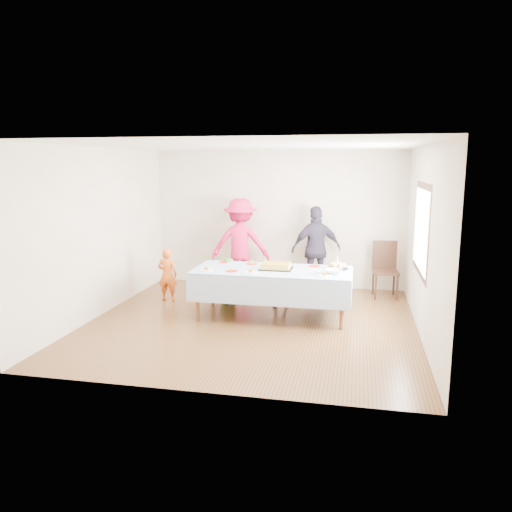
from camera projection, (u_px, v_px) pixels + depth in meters
The scene contains 22 objects.
ground at pixel (252, 322), 7.80m from camera, with size 5.00×5.00×0.00m, color #482C14.
room_walls at pixel (255, 209), 7.47m from camera, with size 5.04×5.04×2.72m.
party_table at pixel (272, 273), 7.94m from camera, with size 2.50×1.10×0.78m.
birthday_cake at pixel (276, 266), 7.96m from camera, with size 0.52×0.40×0.09m.
rolls_tray at pixel (337, 266), 7.97m from camera, with size 0.34×0.34×0.10m.
punch_bowl at pixel (333, 271), 7.62m from camera, with size 0.28×0.28×0.07m, color silver.
party_hat at pixel (337, 261), 8.16m from camera, with size 0.11×0.11×0.19m, color white.
fork_pile at pixel (315, 272), 7.57m from camera, with size 0.24×0.18×0.07m, color white, non-canonical shape.
plate_red_far_a at pixel (224, 262), 8.49m from camera, with size 0.16×0.16×0.01m, color red.
plate_red_far_b at pixel (252, 264), 8.36m from camera, with size 0.18×0.18×0.01m, color red.
plate_red_far_c at pixel (280, 265), 8.28m from camera, with size 0.17×0.17×0.01m, color red.
plate_red_far_d at pixel (314, 266), 8.17m from camera, with size 0.19×0.19×0.01m, color red.
plate_red_near at pixel (232, 271), 7.79m from camera, with size 0.18×0.18×0.01m, color red.
plate_white_left at pixel (206, 270), 7.84m from camera, with size 0.22×0.22×0.01m, color white.
plate_white_mid at pixel (251, 273), 7.67m from camera, with size 0.24×0.24×0.01m, color white.
plate_white_right at pixel (325, 276), 7.45m from camera, with size 0.22×0.22×0.01m, color white.
dining_chair at pixel (385, 266), 9.23m from camera, with size 0.49×0.49×1.03m.
toddler_left at pixel (167, 275), 8.92m from camera, with size 0.35×0.23×0.96m, color #D65A1A.
toddler_mid at pixel (228, 281), 8.71m from camera, with size 0.41×0.26×0.83m, color #327A28.
toddler_right at pixel (278, 285), 8.54m from camera, with size 0.38×0.30×0.78m, color #B56354.
adult_left at pixel (240, 244), 9.81m from camera, with size 1.15×0.66×1.78m, color #D51A4D.
adult_right at pixel (316, 249), 9.56m from camera, with size 0.97×0.40×1.65m, color #312C3D.
Camera 1 is at (1.57, -7.31, 2.43)m, focal length 35.00 mm.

